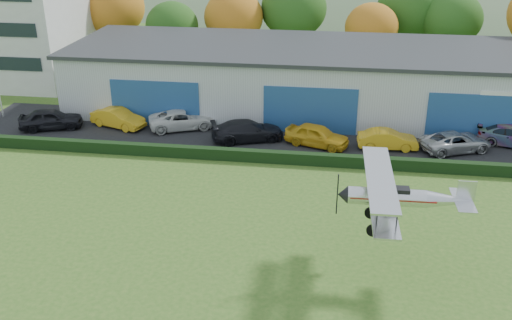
# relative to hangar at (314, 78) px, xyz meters

# --- Properties ---
(ground) EXTENTS (300.00, 300.00, 0.00)m
(ground) POSITION_rel_hangar_xyz_m (-5.00, -27.98, -2.66)
(ground) COLOR #335D1D
(ground) RESTS_ON ground
(apron) EXTENTS (48.00, 9.00, 0.05)m
(apron) POSITION_rel_hangar_xyz_m (-2.00, -6.98, -2.63)
(apron) COLOR black
(apron) RESTS_ON ground
(hedge) EXTENTS (46.00, 0.60, 0.80)m
(hedge) POSITION_rel_hangar_xyz_m (-2.00, -11.78, -2.26)
(hedge) COLOR black
(hedge) RESTS_ON ground
(hangar) EXTENTS (40.60, 12.60, 5.30)m
(hangar) POSITION_rel_hangar_xyz_m (0.00, 0.00, 0.00)
(hangar) COLOR #B2B7BC
(hangar) RESTS_ON ground
(tree_belt) EXTENTS (75.70, 13.22, 10.12)m
(tree_belt) POSITION_rel_hangar_xyz_m (-4.15, 12.64, 2.95)
(tree_belt) COLOR #3D2614
(tree_belt) RESTS_ON ground
(distant_hills) EXTENTS (430.00, 196.00, 56.00)m
(distant_hills) POSITION_rel_hangar_xyz_m (-9.38, 112.02, -15.70)
(distant_hills) COLOR #4C6642
(distant_hills) RESTS_ON ground
(car_0) EXTENTS (5.06, 3.37, 1.60)m
(car_0) POSITION_rel_hangar_xyz_m (-19.77, -7.99, -1.81)
(car_0) COLOR black
(car_0) RESTS_ON apron
(car_1) EXTENTS (4.68, 2.93, 1.46)m
(car_1) POSITION_rel_hangar_xyz_m (-14.79, -6.90, -1.88)
(car_1) COLOR gold
(car_1) RESTS_ON apron
(car_2) EXTENTS (5.67, 4.18, 1.43)m
(car_2) POSITION_rel_hangar_xyz_m (-9.74, -6.46, -1.89)
(car_2) COLOR silver
(car_2) RESTS_ON apron
(car_3) EXTENTS (5.67, 3.78, 1.53)m
(car_3) POSITION_rel_hangar_xyz_m (-4.40, -8.21, -1.84)
(car_3) COLOR black
(car_3) RESTS_ON apron
(car_4) EXTENTS (4.96, 3.26, 1.57)m
(car_4) POSITION_rel_hangar_xyz_m (0.68, -8.51, -1.82)
(car_4) COLOR gold
(car_4) RESTS_ON apron
(car_5) EXTENTS (4.29, 1.74, 1.39)m
(car_5) POSITION_rel_hangar_xyz_m (5.67, -8.36, -1.91)
(car_5) COLOR gold
(car_5) RESTS_ON apron
(car_6) EXTENTS (5.47, 4.05, 1.38)m
(car_6) POSITION_rel_hangar_xyz_m (10.37, -8.11, -1.92)
(car_6) COLOR silver
(car_6) RESTS_ON apron
(biplane) EXTENTS (6.10, 6.94, 2.61)m
(biplane) POSITION_rel_hangar_xyz_m (4.92, -23.36, 1.28)
(biplane) COLOR silver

